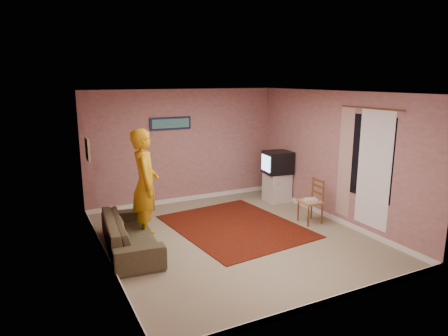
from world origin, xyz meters
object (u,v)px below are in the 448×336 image
tv_cabinet (277,187)px  crt_tv (277,162)px  chair_b (311,196)px  sofa (131,234)px  person (145,184)px  chair_a (279,176)px

tv_cabinet → crt_tv: (-0.01, 0.00, 0.59)m
chair_b → sofa: chair_b is taller
tv_cabinet → person: (-3.35, -0.81, 0.66)m
tv_cabinet → chair_b: size_ratio=1.39×
crt_tv → chair_b: size_ratio=1.37×
crt_tv → person: size_ratio=0.33×
tv_cabinet → crt_tv: bearing=173.3°
tv_cabinet → chair_b: 1.54m
crt_tv → chair_a: size_ratio=1.22×
chair_b → person: 3.24m
sofa → person: size_ratio=1.00×
chair_a → tv_cabinet: bearing=176.3°
tv_cabinet → person: person is taller
chair_a → sofa: 4.01m
tv_cabinet → sofa: bearing=-161.9°
chair_b → sofa: (-3.53, 0.28, -0.25)m
chair_a → crt_tv: bearing=174.9°
chair_a → sofa: size_ratio=0.27×
tv_cabinet → crt_tv: size_ratio=1.02×
chair_b → chair_a: bearing=172.3°
person → crt_tv: bearing=-62.3°
tv_cabinet → chair_a: chair_a is taller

